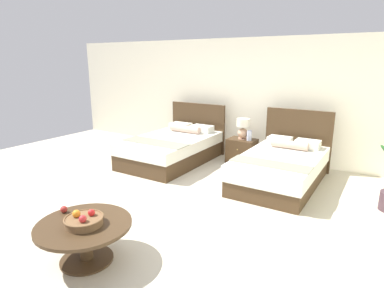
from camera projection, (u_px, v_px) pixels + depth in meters
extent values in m
cube|color=beige|center=(174.00, 200.00, 4.97)|extent=(10.18, 9.34, 0.02)
cube|color=beige|center=(252.00, 98.00, 6.98)|extent=(10.18, 0.12, 2.51)
cube|color=#412E1B|center=(171.00, 155.00, 6.72)|extent=(1.31, 2.11, 0.31)
cube|color=silver|center=(171.00, 143.00, 6.66)|extent=(1.35, 2.15, 0.22)
cube|color=#412E1B|center=(198.00, 127.00, 7.51)|extent=(1.36, 0.09, 1.10)
cube|color=white|center=(181.00, 126.00, 7.40)|extent=(0.46, 0.31, 0.14)
cube|color=white|center=(202.00, 129.00, 7.11)|extent=(0.46, 0.31, 0.14)
cylinder|color=#C3A18E|center=(185.00, 129.00, 7.06)|extent=(0.70, 0.16, 0.15)
cube|color=gray|center=(155.00, 142.00, 6.21)|extent=(1.34, 0.46, 0.01)
cube|color=#412E1B|center=(279.00, 177.00, 5.52)|extent=(1.20, 2.01, 0.26)
cube|color=silver|center=(280.00, 163.00, 5.46)|extent=(1.24, 2.05, 0.25)
cube|color=#412E1B|center=(297.00, 139.00, 6.25)|extent=(1.24, 0.08, 1.15)
cube|color=white|center=(280.00, 140.00, 6.14)|extent=(0.42, 0.31, 0.14)
cube|color=white|center=(308.00, 144.00, 5.88)|extent=(0.42, 0.31, 0.14)
cylinder|color=#C3A18E|center=(290.00, 145.00, 5.82)|extent=(0.64, 0.16, 0.15)
cube|color=gray|center=(270.00, 164.00, 4.98)|extent=(1.23, 0.39, 0.01)
cube|color=#412E1B|center=(242.00, 151.00, 6.70)|extent=(0.56, 0.40, 0.49)
sphere|color=tan|center=(237.00, 150.00, 6.51)|extent=(0.02, 0.02, 0.02)
cylinder|color=tan|center=(243.00, 138.00, 6.65)|extent=(0.18, 0.18, 0.02)
ellipsoid|color=tan|center=(243.00, 133.00, 6.62)|extent=(0.21, 0.21, 0.20)
cylinder|color=#99844C|center=(243.00, 127.00, 6.59)|extent=(0.02, 0.02, 0.04)
cylinder|color=beige|center=(243.00, 123.00, 6.57)|extent=(0.26, 0.26, 0.16)
cylinder|color=#B0B6CE|center=(249.00, 136.00, 6.49)|extent=(0.10, 0.10, 0.19)
torus|color=#B0B6CE|center=(249.00, 131.00, 6.46)|extent=(0.10, 0.10, 0.01)
cylinder|color=#412E1B|center=(87.00, 259.00, 3.45)|extent=(0.55, 0.55, 0.02)
cylinder|color=#412E1B|center=(86.00, 244.00, 3.40)|extent=(0.13, 0.13, 0.40)
cylinder|color=#412E1B|center=(84.00, 225.00, 3.35)|extent=(0.98, 0.98, 0.04)
cylinder|color=brown|center=(84.00, 221.00, 3.31)|extent=(0.38, 0.38, 0.08)
torus|color=brown|center=(84.00, 218.00, 3.30)|extent=(0.40, 0.40, 0.02)
sphere|color=orange|center=(76.00, 214.00, 3.31)|extent=(0.08, 0.08, 0.08)
sphere|color=red|center=(83.00, 219.00, 3.21)|extent=(0.08, 0.08, 0.08)
sphere|color=red|center=(91.00, 213.00, 3.34)|extent=(0.07, 0.07, 0.07)
sphere|color=#B12F2A|center=(64.00, 209.00, 3.58)|extent=(0.08, 0.08, 0.08)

